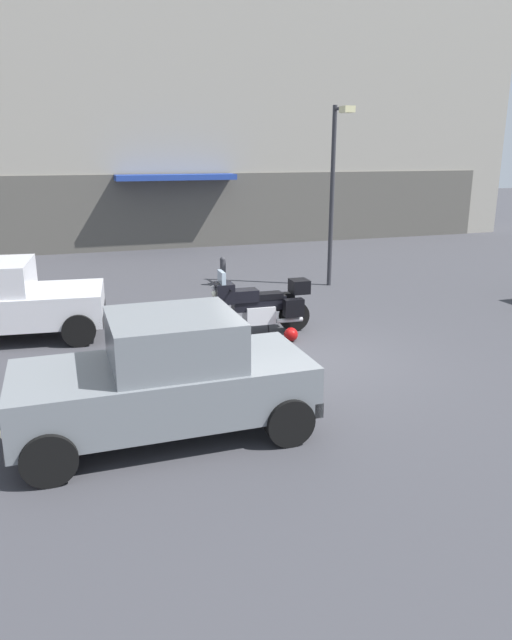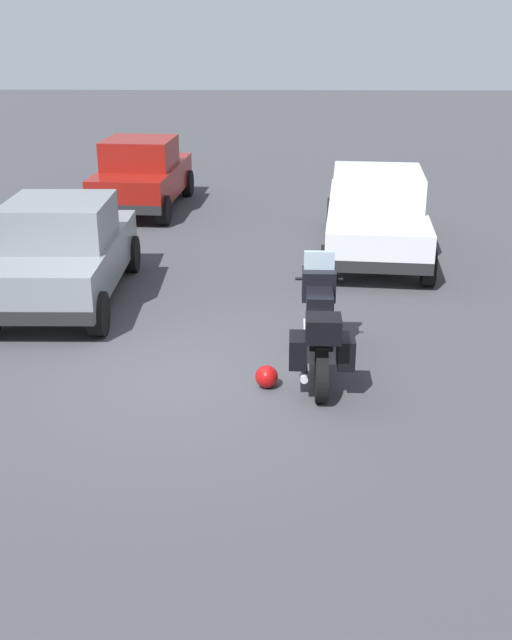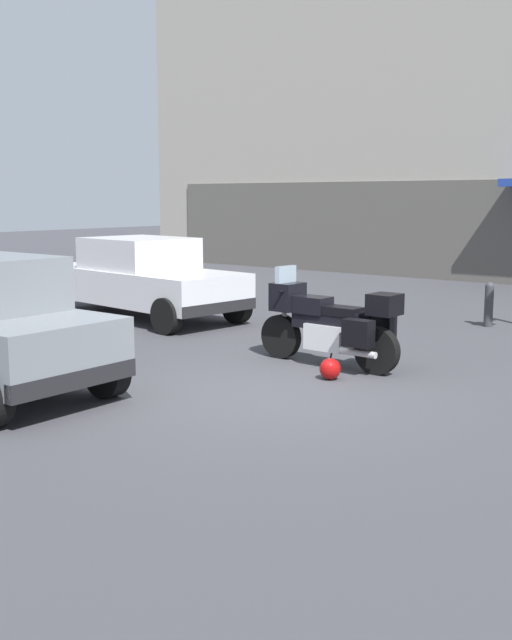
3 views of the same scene
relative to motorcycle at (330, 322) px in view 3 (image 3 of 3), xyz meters
name	(u,v)px [view 3 (image 3 of 3)]	position (x,y,z in m)	size (l,w,h in m)	color
ground_plane	(268,390)	(0.15, -1.59, -0.62)	(80.00, 80.00, 0.00)	#38383D
motorcycle	(330,322)	(0.00, 0.00, 0.00)	(2.26, 0.77, 1.36)	black
helmet	(330,369)	(0.44, -0.66, -0.48)	(0.28, 0.28, 0.28)	#990C0C
car_sedan_far	(141,278)	(-5.26, 1.37, 0.16)	(4.69, 2.31, 1.56)	silver
bollard_curbside	(489,303)	(0.47, 4.58, -0.19)	(0.16, 0.16, 0.82)	#333338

